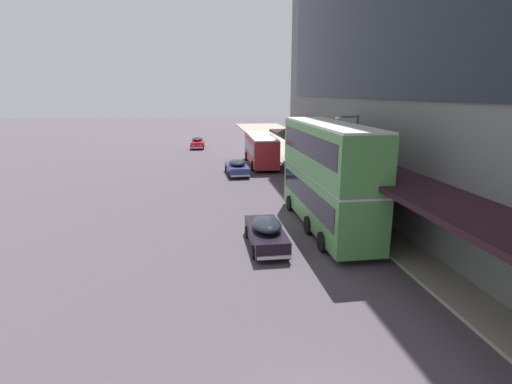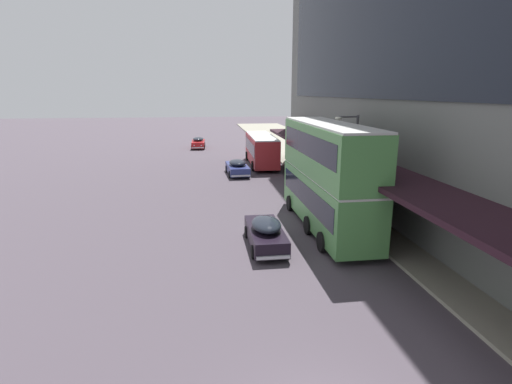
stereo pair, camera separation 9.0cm
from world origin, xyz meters
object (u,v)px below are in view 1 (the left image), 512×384
Objects in this scene: sedan_trailing_near at (237,167)px; sedan_second_mid at (197,143)px; transit_bus_kerbside_rear at (261,148)px; transit_bus_kerbside_front at (327,173)px; sedan_oncoming_rear at (266,232)px; street_lamp at (352,157)px.

sedan_trailing_near is 0.99× the size of sedan_second_mid.
transit_bus_kerbside_rear is 2.04× the size of sedan_second_mid.
transit_bus_kerbside_front is 5.20m from sedan_oncoming_rear.
transit_bus_kerbside_rear is 2.07× the size of sedan_trailing_near.
transit_bus_kerbside_front is at bearing -77.13° from sedan_trailing_near.
transit_bus_kerbside_front reaches higher than transit_bus_kerbside_rear.
transit_bus_kerbside_front is 20.67m from transit_bus_kerbside_rear.
street_lamp is (5.84, -13.87, 3.05)m from sedan_trailing_near.
transit_bus_kerbside_front reaches higher than sedan_second_mid.
sedan_oncoming_rear reaches higher than sedan_second_mid.
sedan_oncoming_rear is at bearing -147.83° from transit_bus_kerbside_front.
street_lamp reaches higher than sedan_trailing_near.
sedan_oncoming_rear is 18.29m from sedan_trailing_near.
sedan_second_mid reaches higher than sedan_trailing_near.
street_lamp is at bearing -67.15° from sedan_trailing_near.
sedan_trailing_near is at bearing 102.87° from transit_bus_kerbside_front.
sedan_trailing_near is at bearing -122.20° from transit_bus_kerbside_rear.
transit_bus_kerbside_front is 2.28× the size of sedan_trailing_near.
transit_bus_kerbside_front is at bearing -78.17° from sedan_second_mid.
street_lamp is (6.09, 4.41, 3.01)m from sedan_oncoming_rear.
transit_bus_kerbside_front reaches higher than sedan_trailing_near.
street_lamp reaches higher than sedan_second_mid.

